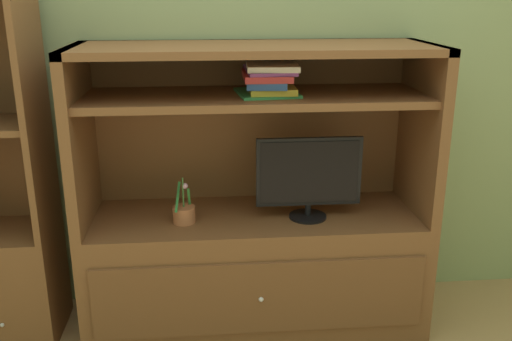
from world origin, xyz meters
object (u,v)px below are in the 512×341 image
at_px(magazine_stack, 269,79).
at_px(bookshelf_tall, 6,229).
at_px(media_console, 255,239).
at_px(potted_plant, 184,214).
at_px(tv_monitor, 309,176).

xyz_separation_m(magazine_stack, bookshelf_tall, (-1.30, 0.01, -0.72)).
distance_m(magazine_stack, bookshelf_tall, 1.49).
bearing_deg(media_console, potted_plant, -167.86).
bearing_deg(tv_monitor, media_console, 164.53).
height_order(potted_plant, bookshelf_tall, bookshelf_tall).
bearing_deg(potted_plant, tv_monitor, 0.44).
bearing_deg(bookshelf_tall, magazine_stack, -0.44).
bearing_deg(potted_plant, media_console, 12.14).
height_order(tv_monitor, bookshelf_tall, bookshelf_tall).
bearing_deg(media_console, bookshelf_tall, 179.78).
bearing_deg(media_console, magazine_stack, -4.51).
distance_m(media_console, potted_plant, 0.41).
relative_size(tv_monitor, potted_plant, 2.25).
xyz_separation_m(potted_plant, magazine_stack, (0.42, 0.07, 0.64)).
distance_m(tv_monitor, potted_plant, 0.64).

